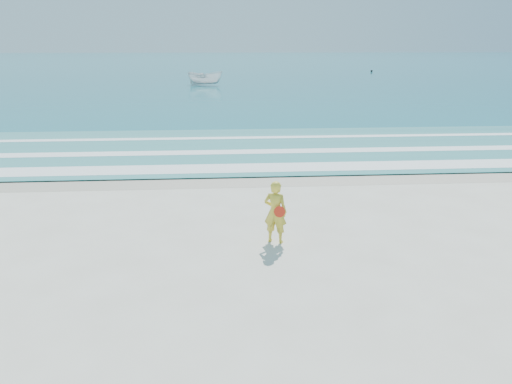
{
  "coord_description": "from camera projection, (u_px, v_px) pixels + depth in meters",
  "views": [
    {
      "loc": [
        -0.8,
        -8.19,
        4.72
      ],
      "look_at": [
        0.09,
        4.0,
        1.0
      ],
      "focal_mm": 35.0,
      "sensor_mm": 36.0,
      "label": 1
    }
  ],
  "objects": [
    {
      "name": "ground",
      "position": [
        267.0,
        306.0,
        9.25
      ],
      "size": [
        400.0,
        400.0,
        0.0
      ],
      "primitive_type": "plane",
      "color": "silver",
      "rests_on": "ground"
    },
    {
      "name": "ocean",
      "position": [
        222.0,
        63.0,
        109.42
      ],
      "size": [
        400.0,
        190.0,
        0.04
      ],
      "primitive_type": "cube",
      "color": "#19727F",
      "rests_on": "ground"
    },
    {
      "name": "shallow",
      "position": [
        238.0,
        148.0,
        22.59
      ],
      "size": [
        400.0,
        10.0,
        0.01
      ],
      "primitive_type": "cube",
      "color": "#59B7AD",
      "rests_on": "ocean"
    },
    {
      "name": "foam_mid",
      "position": [
        238.0,
        152.0,
        21.83
      ],
      "size": [
        400.0,
        0.9,
        0.01
      ],
      "primitive_type": "cube",
      "color": "white",
      "rests_on": "shallow"
    },
    {
      "name": "woman",
      "position": [
        275.0,
        212.0,
        11.98
      ],
      "size": [
        0.66,
        0.56,
        1.55
      ],
      "color": "gold",
      "rests_on": "ground"
    },
    {
      "name": "wet_sand",
      "position": [
        243.0,
        178.0,
        17.83
      ],
      "size": [
        400.0,
        2.4,
        0.0
      ],
      "primitive_type": "cube",
      "color": "#B2A893",
      "rests_on": "ground"
    },
    {
      "name": "buoy",
      "position": [
        372.0,
        71.0,
        77.0
      ],
      "size": [
        0.34,
        0.34,
        0.34
      ],
      "primitive_type": "sphere",
      "color": "black",
      "rests_on": "ocean"
    },
    {
      "name": "foam_far",
      "position": [
        236.0,
        138.0,
        24.98
      ],
      "size": [
        400.0,
        0.6,
        0.01
      ],
      "primitive_type": "cube",
      "color": "white",
      "rests_on": "shallow"
    },
    {
      "name": "boat",
      "position": [
        205.0,
        78.0,
        54.18
      ],
      "size": [
        4.26,
        2.7,
        1.54
      ],
      "primitive_type": "imported",
      "rotation": [
        0.0,
        0.0,
        1.24
      ],
      "color": "silver",
      "rests_on": "ocean"
    },
    {
      "name": "foam_near",
      "position": [
        241.0,
        168.0,
        19.06
      ],
      "size": [
        400.0,
        1.4,
        0.01
      ],
      "primitive_type": "cube",
      "color": "white",
      "rests_on": "shallow"
    }
  ]
}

